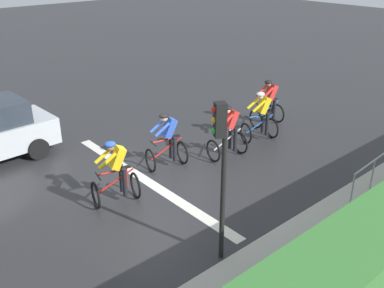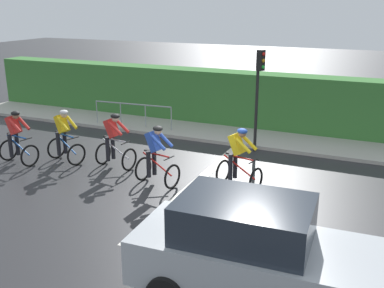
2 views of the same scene
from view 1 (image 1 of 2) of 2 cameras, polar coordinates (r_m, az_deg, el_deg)
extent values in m
plane|color=#28282B|center=(11.81, -5.95, -4.90)|extent=(80.00, 80.00, 0.00)
cube|color=#ADA89E|center=(10.22, 21.53, -11.48)|extent=(2.80, 20.85, 0.12)
cube|color=silver|center=(11.80, -5.97, -4.89)|extent=(7.00, 0.30, 0.01)
torus|color=black|center=(15.20, 8.44, 3.31)|extent=(0.68, 0.16, 0.68)
torus|color=black|center=(15.85, 11.26, 4.00)|extent=(0.68, 0.16, 0.68)
cylinder|color=#1E59B2|center=(15.44, 9.94, 4.53)|extent=(0.19, 0.98, 0.51)
cylinder|color=#1E59B2|center=(15.63, 10.79, 4.81)|extent=(0.04, 0.04, 0.55)
cylinder|color=#1E59B2|center=(15.31, 9.87, 5.47)|extent=(0.15, 0.71, 0.04)
cube|color=black|center=(15.53, 10.87, 5.84)|extent=(0.13, 0.23, 0.04)
cylinder|color=black|center=(15.09, 8.85, 5.15)|extent=(0.42, 0.09, 0.03)
cube|color=red|center=(15.31, 10.40, 6.78)|extent=(0.36, 0.45, 0.57)
sphere|color=#9E7051|center=(15.12, 10.05, 7.81)|extent=(0.20, 0.20, 0.20)
ellipsoid|color=black|center=(15.10, 10.07, 8.06)|extent=(0.28, 0.31, 0.14)
cylinder|color=black|center=(15.49, 10.80, 4.47)|extent=(0.12, 0.12, 0.74)
cylinder|color=black|center=(15.66, 10.20, 4.73)|extent=(0.12, 0.12, 0.74)
cylinder|color=red|center=(14.99, 10.01, 6.65)|extent=(0.16, 0.49, 0.37)
cylinder|color=red|center=(15.22, 9.20, 6.98)|extent=(0.16, 0.49, 0.37)
torus|color=black|center=(13.96, 7.14, 1.41)|extent=(0.67, 0.24, 0.68)
torus|color=black|center=(14.50, 10.56, 2.08)|extent=(0.67, 0.24, 0.68)
cylinder|color=#1E59B2|center=(14.13, 8.94, 2.69)|extent=(0.31, 0.96, 0.51)
cylinder|color=#1E59B2|center=(14.28, 9.97, 2.97)|extent=(0.04, 0.04, 0.55)
cylinder|color=#1E59B2|center=(14.00, 8.84, 3.70)|extent=(0.23, 0.70, 0.04)
cube|color=black|center=(14.18, 10.06, 4.08)|extent=(0.15, 0.24, 0.04)
cylinder|color=black|center=(13.82, 7.60, 3.39)|extent=(0.41, 0.14, 0.03)
cube|color=yellow|center=(13.97, 9.46, 5.11)|extent=(0.40, 0.47, 0.57)
sphere|color=beige|center=(13.78, 9.02, 6.24)|extent=(0.20, 0.20, 0.20)
ellipsoid|color=silver|center=(13.76, 9.04, 6.52)|extent=(0.31, 0.33, 0.14)
cylinder|color=black|center=(14.15, 9.90, 2.58)|extent=(0.12, 0.12, 0.74)
cylinder|color=black|center=(14.33, 9.35, 2.91)|extent=(0.12, 0.12, 0.74)
cylinder|color=yellow|center=(13.67, 8.86, 4.96)|extent=(0.21, 0.48, 0.37)
cylinder|color=yellow|center=(13.92, 8.13, 5.37)|extent=(0.21, 0.48, 0.37)
torus|color=black|center=(12.66, 2.84, -0.92)|extent=(0.68, 0.15, 0.68)
torus|color=black|center=(13.24, 6.42, 0.13)|extent=(0.68, 0.15, 0.68)
cylinder|color=silver|center=(12.84, 4.70, 0.63)|extent=(0.18, 0.99, 0.51)
cylinder|color=silver|center=(13.01, 5.78, 1.03)|extent=(0.04, 0.04, 0.55)
cylinder|color=silver|center=(12.70, 4.56, 1.71)|extent=(0.14, 0.71, 0.04)
cube|color=black|center=(12.89, 5.83, 2.23)|extent=(0.13, 0.23, 0.04)
cylinder|color=black|center=(12.51, 3.26, 1.26)|extent=(0.42, 0.09, 0.03)
cube|color=red|center=(12.66, 5.17, 3.30)|extent=(0.35, 0.45, 0.57)
sphere|color=beige|center=(12.46, 4.66, 4.49)|extent=(0.20, 0.20, 0.20)
ellipsoid|color=black|center=(12.44, 4.68, 4.79)|extent=(0.28, 0.31, 0.14)
cylinder|color=black|center=(12.88, 5.75, 0.57)|extent=(0.12, 0.12, 0.74)
cylinder|color=black|center=(13.05, 5.09, 0.93)|extent=(0.12, 0.12, 0.74)
cylinder|color=red|center=(12.36, 4.59, 3.04)|extent=(0.15, 0.49, 0.37)
cylinder|color=red|center=(12.60, 3.70, 3.49)|extent=(0.15, 0.49, 0.37)
torus|color=black|center=(12.15, -5.52, -2.18)|extent=(0.68, 0.19, 0.68)
torus|color=black|center=(12.55, -1.28, -1.15)|extent=(0.68, 0.19, 0.68)
cylinder|color=red|center=(12.23, -3.39, -0.60)|extent=(0.23, 0.98, 0.51)
cylinder|color=red|center=(12.34, -2.13, -0.20)|extent=(0.04, 0.04, 0.55)
cylinder|color=red|center=(12.09, -3.64, 0.52)|extent=(0.18, 0.71, 0.04)
cube|color=black|center=(12.22, -2.15, 1.06)|extent=(0.14, 0.24, 0.04)
cylinder|color=black|center=(11.97, -5.17, 0.07)|extent=(0.42, 0.11, 0.03)
cube|color=#2D51B7|center=(12.02, -3.03, 2.17)|extent=(0.37, 0.46, 0.57)
sphere|color=tan|center=(11.84, -3.72, 3.42)|extent=(0.20, 0.20, 0.20)
ellipsoid|color=black|center=(11.82, -3.73, 3.74)|extent=(0.29, 0.32, 0.14)
cylinder|color=black|center=(12.22, -2.28, -0.69)|extent=(0.12, 0.12, 0.74)
cylinder|color=black|center=(12.42, -2.80, -0.28)|extent=(0.12, 0.12, 0.74)
cylinder|color=#2D51B7|center=(11.75, -3.92, 1.89)|extent=(0.18, 0.49, 0.37)
cylinder|color=#2D51B7|center=(12.02, -4.60, 2.40)|extent=(0.18, 0.49, 0.37)
torus|color=black|center=(10.71, -12.63, -6.63)|extent=(0.68, 0.22, 0.68)
torus|color=black|center=(10.96, -7.49, -5.45)|extent=(0.68, 0.22, 0.68)
cylinder|color=red|center=(10.70, -10.12, -4.89)|extent=(0.27, 0.97, 0.51)
cylinder|color=red|center=(10.77, -8.59, -4.42)|extent=(0.04, 0.04, 0.55)
cylinder|color=red|center=(10.56, -10.50, -3.64)|extent=(0.21, 0.70, 0.04)
cube|color=black|center=(10.63, -8.69, -3.03)|extent=(0.15, 0.24, 0.04)
cylinder|color=black|center=(10.49, -12.34, -4.17)|extent=(0.42, 0.13, 0.03)
cube|color=yellow|center=(10.44, -9.84, -1.80)|extent=(0.39, 0.47, 0.57)
sphere|color=#9E7051|center=(10.27, -10.77, -0.42)|extent=(0.20, 0.20, 0.20)
ellipsoid|color=#264CB2|center=(10.24, -10.80, -0.06)|extent=(0.30, 0.33, 0.14)
cylinder|color=black|center=(10.66, -8.87, -5.02)|extent=(0.12, 0.12, 0.74)
cylinder|color=black|center=(10.86, -9.29, -4.46)|extent=(0.12, 0.12, 0.74)
cylinder|color=yellow|center=(10.21, -11.10, -2.20)|extent=(0.20, 0.49, 0.37)
cylinder|color=yellow|center=(10.49, -11.62, -1.50)|extent=(0.20, 0.49, 0.37)
cylinder|color=black|center=(13.63, -19.69, -0.59)|extent=(0.25, 0.65, 0.64)
cylinder|color=black|center=(15.07, -22.38, 1.38)|extent=(0.25, 0.65, 0.64)
cylinder|color=black|center=(8.38, 4.09, -7.44)|extent=(0.10, 0.10, 2.70)
cube|color=black|center=(7.60, 3.74, 3.20)|extent=(0.27, 0.27, 0.64)
sphere|color=red|center=(7.50, 2.97, 4.56)|extent=(0.11, 0.11, 0.11)
sphere|color=orange|center=(7.57, 2.94, 3.13)|extent=(0.11, 0.11, 0.11)
sphere|color=green|center=(7.65, 2.91, 1.74)|extent=(0.11, 0.11, 0.11)
cylinder|color=#999EA3|center=(10.91, 20.36, -6.11)|extent=(0.04, 0.04, 1.00)
cylinder|color=#999EA3|center=(11.79, 22.69, -4.12)|extent=(0.04, 0.04, 1.00)
camera|label=2|loc=(18.95, -39.09, 16.36)|focal=42.23mm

